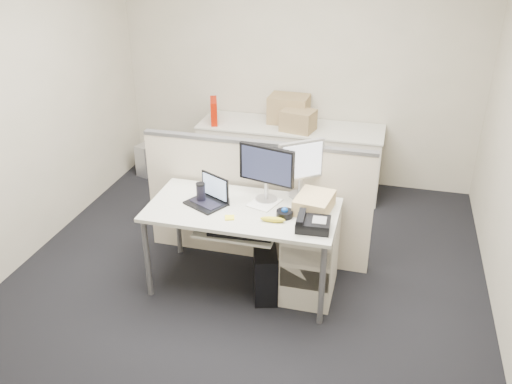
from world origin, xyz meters
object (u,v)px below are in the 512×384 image
(desk_phone, at_px, (313,225))
(laptop, at_px, (205,192))
(desk, at_px, (242,215))
(monitor_main, at_px, (267,174))

(desk_phone, bearing_deg, laptop, 166.44)
(desk, height_order, desk_phone, desk_phone)
(monitor_main, distance_m, laptop, 0.51)
(monitor_main, relative_size, laptop, 1.57)
(laptop, relative_size, desk_phone, 1.21)
(desk, xyz_separation_m, desk_phone, (0.59, -0.18, 0.10))
(desk, relative_size, monitor_main, 3.21)
(laptop, bearing_deg, desk_phone, 17.90)
(desk, xyz_separation_m, monitor_main, (0.15, 0.18, 0.30))
(laptop, distance_m, desk_phone, 0.91)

